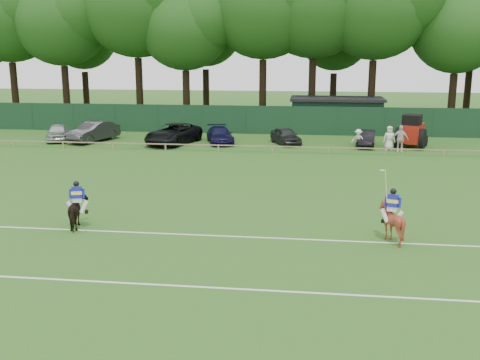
% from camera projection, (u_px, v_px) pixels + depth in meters
% --- Properties ---
extents(ground, '(160.00, 160.00, 0.00)m').
position_uv_depth(ground, '(219.00, 228.00, 23.56)').
color(ground, '#1E4C14').
rests_on(ground, ground).
extents(horse_dark, '(1.23, 1.82, 1.41)m').
position_uv_depth(horse_dark, '(78.00, 211.00, 23.49)').
color(horse_dark, black).
rests_on(horse_dark, ground).
extents(horse_chestnut, '(1.61, 1.71, 1.53)m').
position_uv_depth(horse_chestnut, '(391.00, 222.00, 21.85)').
color(horse_chestnut, maroon).
rests_on(horse_chestnut, ground).
extents(sedan_silver, '(2.86, 4.36, 1.38)m').
position_uv_depth(sedan_silver, '(58.00, 132.00, 45.89)').
color(sedan_silver, '#B2B5B7').
rests_on(sedan_silver, ground).
extents(sedan_grey, '(3.18, 5.17, 1.61)m').
position_uv_depth(sedan_grey, '(94.00, 132.00, 45.53)').
color(sedan_grey, '#28292B').
rests_on(sedan_grey, ground).
extents(suv_black, '(4.10, 6.25, 1.60)m').
position_uv_depth(suv_black, '(173.00, 134.00, 44.45)').
color(suv_black, black).
rests_on(suv_black, ground).
extents(sedan_navy, '(3.04, 4.81, 1.30)m').
position_uv_depth(sedan_navy, '(220.00, 135.00, 44.76)').
color(sedan_navy, '#14123B').
rests_on(sedan_navy, ground).
extents(hatch_grey, '(2.94, 4.14, 1.31)m').
position_uv_depth(hatch_grey, '(286.00, 136.00, 44.25)').
color(hatch_grey, '#2A2A2C').
rests_on(hatch_grey, ground).
extents(estate_black, '(1.73, 3.89, 1.24)m').
position_uv_depth(estate_black, '(366.00, 139.00, 43.21)').
color(estate_black, black).
rests_on(estate_black, ground).
extents(spectator_left, '(1.08, 0.76, 1.53)m').
position_uv_depth(spectator_left, '(358.00, 139.00, 41.91)').
color(spectator_left, silver).
rests_on(spectator_left, ground).
extents(spectator_mid, '(1.20, 0.59, 1.98)m').
position_uv_depth(spectator_mid, '(400.00, 139.00, 40.61)').
color(spectator_mid, silver).
rests_on(spectator_mid, ground).
extents(spectator_right, '(0.89, 0.59, 1.79)m').
position_uv_depth(spectator_right, '(389.00, 138.00, 41.70)').
color(spectator_right, white).
rests_on(spectator_right, ground).
extents(rider_dark, '(0.92, 0.52, 1.41)m').
position_uv_depth(rider_dark, '(77.00, 196.00, 23.33)').
color(rider_dark, silver).
rests_on(rider_dark, ground).
extents(rider_chestnut, '(0.92, 0.73, 2.05)m').
position_uv_depth(rider_chestnut, '(392.00, 204.00, 21.68)').
color(rider_chestnut, silver).
rests_on(rider_chestnut, ground).
extents(pitch_lines, '(60.00, 5.10, 0.01)m').
position_uv_depth(pitch_lines, '(204.00, 258.00, 20.17)').
color(pitch_lines, silver).
rests_on(pitch_lines, ground).
extents(pitch_rail, '(62.10, 0.10, 0.50)m').
position_uv_depth(pitch_rail, '(259.00, 146.00, 40.85)').
color(pitch_rail, '#997F5B').
rests_on(pitch_rail, ground).
extents(perimeter_fence, '(92.08, 0.08, 2.50)m').
position_uv_depth(perimeter_fence, '(269.00, 120.00, 49.36)').
color(perimeter_fence, '#14351E').
rests_on(perimeter_fence, ground).
extents(utility_shed, '(8.40, 4.40, 3.04)m').
position_uv_depth(utility_shed, '(336.00, 114.00, 51.46)').
color(utility_shed, '#14331E').
rests_on(utility_shed, ground).
extents(tree_row, '(96.00, 12.00, 21.00)m').
position_uv_depth(tree_row, '(294.00, 123.00, 57.13)').
color(tree_row, '#26561C').
rests_on(tree_row, ground).
extents(tractor, '(2.93, 3.53, 2.55)m').
position_uv_depth(tractor, '(412.00, 132.00, 42.52)').
color(tractor, maroon).
rests_on(tractor, ground).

